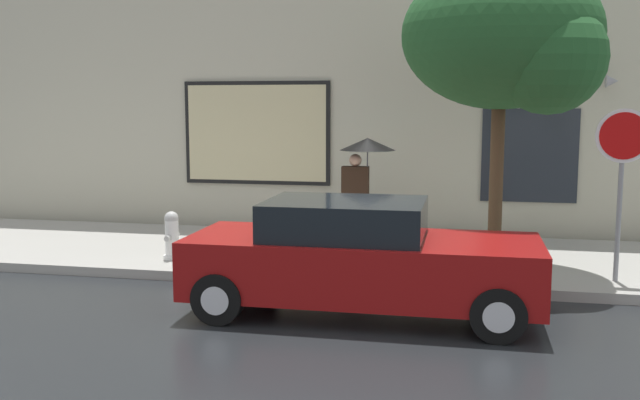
{
  "coord_description": "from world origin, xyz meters",
  "views": [
    {
      "loc": [
        1.42,
        -8.87,
        2.65
      ],
      "look_at": [
        -0.8,
        1.8,
        1.2
      ],
      "focal_mm": 39.83,
      "sensor_mm": 36.0,
      "label": 1
    }
  ],
  "objects_px": {
    "fire_hydrant": "(172,236)",
    "street_tree": "(511,40)",
    "stop_sign": "(622,160)",
    "parked_car": "(359,259)",
    "pedestrian_with_umbrella": "(364,160)"
  },
  "relations": [
    {
      "from": "fire_hydrant",
      "to": "street_tree",
      "type": "relative_size",
      "value": 0.17
    },
    {
      "from": "parked_car",
      "to": "pedestrian_with_umbrella",
      "type": "relative_size",
      "value": 2.29
    },
    {
      "from": "street_tree",
      "to": "fire_hydrant",
      "type": "bearing_deg",
      "value": -175.48
    },
    {
      "from": "fire_hydrant",
      "to": "stop_sign",
      "type": "xyz_separation_m",
      "value": [
        6.85,
        -0.14,
        1.35
      ]
    },
    {
      "from": "fire_hydrant",
      "to": "stop_sign",
      "type": "relative_size",
      "value": 0.32
    },
    {
      "from": "stop_sign",
      "to": "parked_car",
      "type": "bearing_deg",
      "value": -151.94
    },
    {
      "from": "street_tree",
      "to": "stop_sign",
      "type": "height_order",
      "value": "street_tree"
    },
    {
      "from": "street_tree",
      "to": "stop_sign",
      "type": "bearing_deg",
      "value": -19.83
    },
    {
      "from": "fire_hydrant",
      "to": "street_tree",
      "type": "distance_m",
      "value": 6.15
    },
    {
      "from": "pedestrian_with_umbrella",
      "to": "stop_sign",
      "type": "distance_m",
      "value": 4.45
    },
    {
      "from": "parked_car",
      "to": "fire_hydrant",
      "type": "bearing_deg",
      "value": 149.9
    },
    {
      "from": "parked_car",
      "to": "stop_sign",
      "type": "relative_size",
      "value": 1.79
    },
    {
      "from": "fire_hydrant",
      "to": "stop_sign",
      "type": "height_order",
      "value": "stop_sign"
    },
    {
      "from": "street_tree",
      "to": "stop_sign",
      "type": "distance_m",
      "value": 2.39
    },
    {
      "from": "stop_sign",
      "to": "street_tree",
      "type": "bearing_deg",
      "value": 160.17
    }
  ]
}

